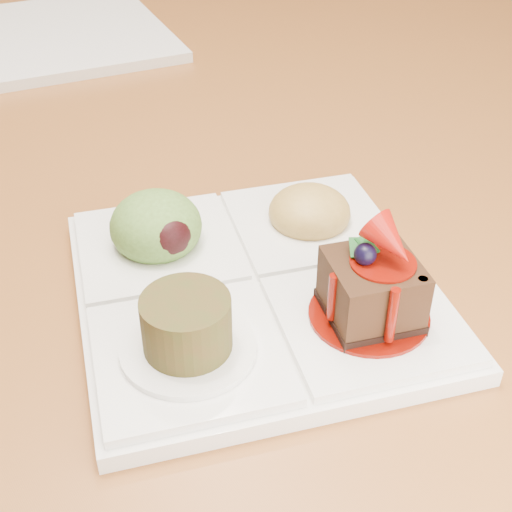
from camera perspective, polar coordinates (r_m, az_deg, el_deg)
ground at (r=1.47m, az=-9.04°, el=-10.06°), size 6.00×6.00×0.00m
dining_table at (r=1.09m, az=-12.52°, el=15.60°), size 1.00×1.80×0.75m
chair_right at (r=1.77m, az=18.04°, el=16.35°), size 0.41×0.41×0.88m
sampler_plate at (r=0.47m, az=-0.27°, el=-1.44°), size 0.29×0.29×0.09m
second_plate at (r=0.94m, az=-16.23°, el=16.50°), size 0.32×0.32×0.01m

